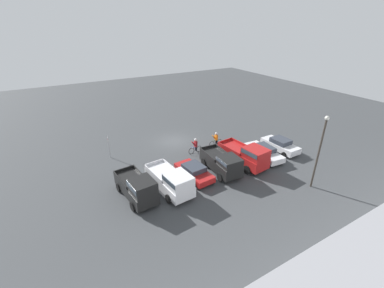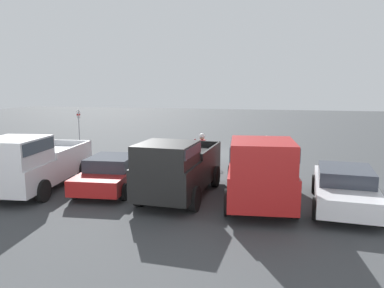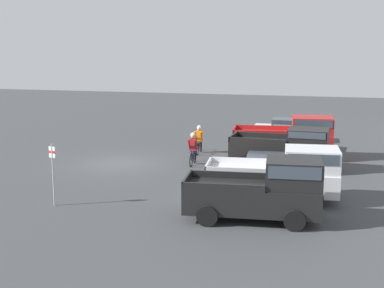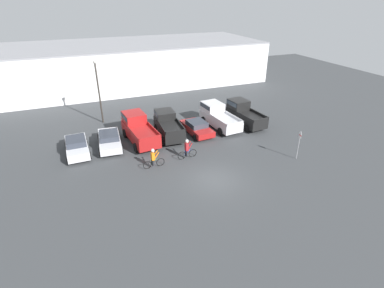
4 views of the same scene
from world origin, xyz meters
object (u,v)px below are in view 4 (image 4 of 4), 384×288
(cyclist_1, at_px, (153,158))
(lamppost, at_px, (98,87))
(pickup_truck_1, at_px, (168,125))
(sedan_2, at_px, (197,127))
(pickup_truck_0, at_px, (138,128))
(fire_lane_sign, at_px, (299,143))
(sedan_1, at_px, (109,140))
(cyclist_0, at_px, (187,149))
(sedan_0, at_px, (77,146))
(pickup_truck_3, at_px, (243,113))
(pickup_truck_2, at_px, (218,116))

(cyclist_1, distance_m, lamppost, 11.77)
(pickup_truck_1, xyz_separation_m, sedan_2, (2.78, -0.61, -0.47))
(pickup_truck_0, distance_m, fire_lane_sign, 14.25)
(sedan_1, distance_m, pickup_truck_0, 2.82)
(sedan_2, height_order, fire_lane_sign, fire_lane_sign)
(sedan_2, bearing_deg, cyclist_0, -122.24)
(sedan_0, bearing_deg, sedan_1, 5.94)
(sedan_1, height_order, pickup_truck_0, pickup_truck_0)
(sedan_0, relative_size, pickup_truck_3, 0.87)
(pickup_truck_3, relative_size, lamppost, 0.76)
(pickup_truck_2, height_order, fire_lane_sign, fire_lane_sign)
(sedan_0, relative_size, pickup_truck_0, 0.78)
(sedan_2, distance_m, lamppost, 10.95)
(sedan_2, bearing_deg, pickup_truck_2, 19.71)
(pickup_truck_2, height_order, lamppost, lamppost)
(sedan_1, relative_size, pickup_truck_0, 0.85)
(sedan_1, bearing_deg, cyclist_0, -38.79)
(sedan_2, height_order, cyclist_0, cyclist_0)
(pickup_truck_2, height_order, cyclist_0, pickup_truck_2)
(sedan_0, xyz_separation_m, cyclist_1, (5.50, -4.69, 0.13))
(sedan_1, height_order, pickup_truck_3, pickup_truck_3)
(cyclist_1, relative_size, lamppost, 0.27)
(pickup_truck_1, relative_size, sedan_2, 1.15)
(sedan_2, xyz_separation_m, pickup_truck_3, (5.56, 0.54, 0.51))
(sedan_0, height_order, pickup_truck_3, pickup_truck_3)
(sedan_1, xyz_separation_m, cyclist_0, (5.71, -4.59, 0.20))
(sedan_2, bearing_deg, pickup_truck_0, 173.29)
(pickup_truck_1, distance_m, lamppost, 8.46)
(sedan_0, xyz_separation_m, pickup_truck_0, (5.55, 0.62, 0.49))
(sedan_0, xyz_separation_m, cyclist_0, (8.51, -4.30, 0.17))
(pickup_truck_0, xyz_separation_m, lamppost, (-2.61, 5.76, 2.67))
(pickup_truck_0, distance_m, sedan_2, 5.71)
(pickup_truck_2, relative_size, pickup_truck_3, 1.09)
(sedan_2, xyz_separation_m, lamppost, (-8.26, 6.43, 3.23))
(sedan_2, relative_size, pickup_truck_2, 0.79)
(sedan_0, relative_size, lamppost, 0.66)
(sedan_0, bearing_deg, pickup_truck_0, 6.42)
(pickup_truck_1, xyz_separation_m, cyclist_1, (-2.92, -5.26, -0.27))
(cyclist_0, bearing_deg, pickup_truck_0, 121.00)
(pickup_truck_0, xyz_separation_m, pickup_truck_1, (2.87, -0.06, -0.09))
(pickup_truck_0, xyz_separation_m, fire_lane_sign, (11.44, -8.49, 0.29))
(pickup_truck_3, distance_m, cyclist_0, 9.54)
(sedan_0, xyz_separation_m, fire_lane_sign, (17.00, -7.87, 0.79))
(pickup_truck_2, height_order, pickup_truck_3, pickup_truck_3)
(pickup_truck_0, relative_size, sedan_2, 1.29)
(sedan_1, height_order, cyclist_1, cyclist_1)
(pickup_truck_0, distance_m, pickup_truck_2, 8.41)
(pickup_truck_1, relative_size, cyclist_1, 2.79)
(pickup_truck_0, height_order, lamppost, lamppost)
(fire_lane_sign, bearing_deg, lamppost, 134.60)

